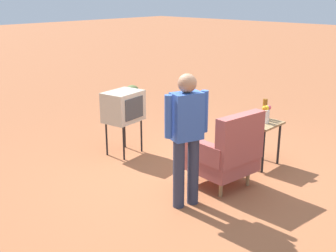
{
  "coord_description": "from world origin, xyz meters",
  "views": [
    {
      "loc": [
        4.32,
        3.31,
        2.52
      ],
      "look_at": [
        -0.02,
        -0.78,
        0.65
      ],
      "focal_mm": 45.87,
      "sensor_mm": 36.0,
      "label": 1
    }
  ],
  "objects_px": {
    "side_table": "(259,128)",
    "person_standing": "(187,133)",
    "bottle_short_clear": "(267,114)",
    "tv_on_stand": "(123,107)",
    "armchair": "(227,152)",
    "flower_vase": "(266,113)",
    "bottle_tall_amber": "(265,108)"
  },
  "relations": [
    {
      "from": "side_table",
      "to": "bottle_tall_amber",
      "type": "xyz_separation_m",
      "value": [
        -0.22,
        -0.06,
        0.25
      ]
    },
    {
      "from": "tv_on_stand",
      "to": "armchair",
      "type": "bearing_deg",
      "value": 92.9
    },
    {
      "from": "side_table",
      "to": "person_standing",
      "type": "relative_size",
      "value": 0.41
    },
    {
      "from": "person_standing",
      "to": "bottle_short_clear",
      "type": "distance_m",
      "value": 1.88
    },
    {
      "from": "side_table",
      "to": "tv_on_stand",
      "type": "distance_m",
      "value": 2.13
    },
    {
      "from": "armchair",
      "to": "flower_vase",
      "type": "xyz_separation_m",
      "value": [
        -1.0,
        -0.03,
        0.32
      ]
    },
    {
      "from": "person_standing",
      "to": "armchair",
      "type": "bearing_deg",
      "value": 175.88
    },
    {
      "from": "tv_on_stand",
      "to": "flower_vase",
      "type": "relative_size",
      "value": 3.89
    },
    {
      "from": "bottle_short_clear",
      "to": "flower_vase",
      "type": "relative_size",
      "value": 0.75
    },
    {
      "from": "bottle_tall_amber",
      "to": "flower_vase",
      "type": "distance_m",
      "value": 0.26
    },
    {
      "from": "armchair",
      "to": "tv_on_stand",
      "type": "xyz_separation_m",
      "value": [
        0.1,
        -1.94,
        0.28
      ]
    },
    {
      "from": "person_standing",
      "to": "bottle_short_clear",
      "type": "height_order",
      "value": "person_standing"
    },
    {
      "from": "side_table",
      "to": "tv_on_stand",
      "type": "bearing_deg",
      "value": -59.19
    },
    {
      "from": "armchair",
      "to": "bottle_tall_amber",
      "type": "xyz_separation_m",
      "value": [
        -1.21,
        -0.18,
        0.33
      ]
    },
    {
      "from": "person_standing",
      "to": "flower_vase",
      "type": "distance_m",
      "value": 1.76
    },
    {
      "from": "person_standing",
      "to": "flower_vase",
      "type": "relative_size",
      "value": 6.19
    },
    {
      "from": "person_standing",
      "to": "side_table",
      "type": "bearing_deg",
      "value": -177.8
    },
    {
      "from": "tv_on_stand",
      "to": "bottle_tall_amber",
      "type": "relative_size",
      "value": 3.43
    },
    {
      "from": "armchair",
      "to": "person_standing",
      "type": "xyz_separation_m",
      "value": [
        0.75,
        -0.05,
        0.44
      ]
    },
    {
      "from": "side_table",
      "to": "bottle_short_clear",
      "type": "relative_size",
      "value": 3.37
    },
    {
      "from": "side_table",
      "to": "person_standing",
      "type": "height_order",
      "value": "person_standing"
    },
    {
      "from": "person_standing",
      "to": "bottle_tall_amber",
      "type": "relative_size",
      "value": 5.47
    },
    {
      "from": "side_table",
      "to": "bottle_short_clear",
      "type": "xyz_separation_m",
      "value": [
        -0.14,
        0.04,
        0.2
      ]
    },
    {
      "from": "armchair",
      "to": "bottle_short_clear",
      "type": "height_order",
      "value": "armchair"
    },
    {
      "from": "side_table",
      "to": "flower_vase",
      "type": "bearing_deg",
      "value": 97.44
    },
    {
      "from": "armchair",
      "to": "tv_on_stand",
      "type": "distance_m",
      "value": 1.96
    },
    {
      "from": "side_table",
      "to": "bottle_tall_amber",
      "type": "bearing_deg",
      "value": -165.68
    },
    {
      "from": "tv_on_stand",
      "to": "bottle_tall_amber",
      "type": "bearing_deg",
      "value": 126.62
    },
    {
      "from": "person_standing",
      "to": "tv_on_stand",
      "type": "bearing_deg",
      "value": -109.19
    },
    {
      "from": "armchair",
      "to": "person_standing",
      "type": "relative_size",
      "value": 0.65
    },
    {
      "from": "tv_on_stand",
      "to": "flower_vase",
      "type": "distance_m",
      "value": 2.21
    },
    {
      "from": "side_table",
      "to": "flower_vase",
      "type": "height_order",
      "value": "flower_vase"
    }
  ]
}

